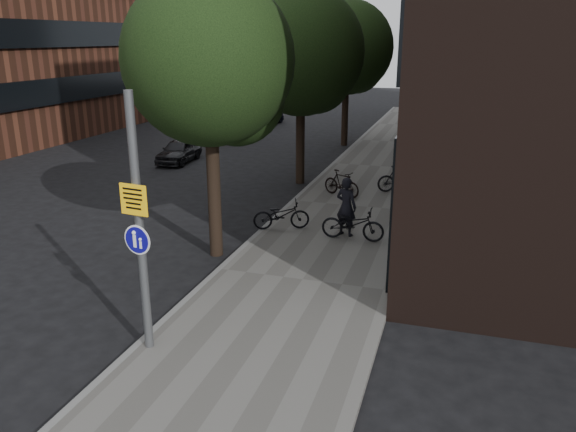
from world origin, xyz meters
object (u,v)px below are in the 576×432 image
at_px(pedestrian, 346,207).
at_px(parked_car_near, 179,151).
at_px(signpost, 139,226).
at_px(parked_bike_facade_near, 353,224).

relative_size(pedestrian, parked_car_near, 0.54).
relative_size(signpost, parked_bike_facade_near, 2.62).
xyz_separation_m(pedestrian, parked_bike_facade_near, (0.28, -0.34, -0.41)).
height_order(pedestrian, parked_car_near, pedestrian).
bearing_deg(signpost, parked_bike_facade_near, 76.77).
height_order(pedestrian, parked_bike_facade_near, pedestrian).
distance_m(parked_bike_facade_near, parked_car_near, 13.42).
distance_m(pedestrian, parked_car_near, 13.00).
xyz_separation_m(signpost, parked_car_near, (-7.63, 15.77, -2.03)).
distance_m(signpost, parked_car_near, 17.63).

